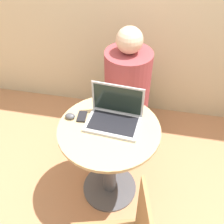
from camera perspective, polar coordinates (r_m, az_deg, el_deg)
ground_plane at (r=2.32m, az=-0.51°, el=-16.13°), size 12.00×12.00×0.00m
round_table at (r=1.92m, az=-0.60°, el=-8.57°), size 0.69×0.69×0.73m
laptop at (r=1.74m, az=0.56°, el=-0.75°), size 0.37×0.26×0.25m
cell_phone at (r=1.81m, az=-6.55°, el=-1.01°), size 0.07×0.10×0.02m
computer_mouse at (r=1.81m, az=-9.11°, el=-0.88°), size 0.07×0.05×0.04m
person_seated at (r=2.38m, az=3.31°, el=3.39°), size 0.41×0.61×1.17m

